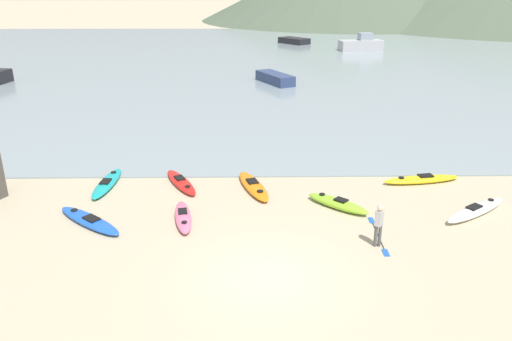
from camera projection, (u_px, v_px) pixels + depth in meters
name	position (u px, v px, depth m)	size (l,w,h in m)	color
ground_plane	(268.00, 277.00, 14.98)	(400.00, 400.00, 0.00)	tan
bay_water	(254.00, 59.00, 55.09)	(160.00, 70.00, 0.06)	gray
kayak_on_sand_0	(183.00, 217.00, 18.45)	(1.07, 2.76, 0.34)	#E5668C
kayak_on_sand_1	(338.00, 203.00, 19.45)	(2.44, 2.30, 0.41)	#8CCC2D
kayak_on_sand_2	(476.00, 210.00, 18.94)	(3.25, 2.54, 0.38)	white
kayak_on_sand_3	(181.00, 182.00, 21.64)	(1.99, 3.12, 0.30)	red
kayak_on_sand_4	(89.00, 220.00, 18.22)	(3.11, 2.79, 0.30)	blue
kayak_on_sand_5	(421.00, 179.00, 21.88)	(3.56, 1.27, 0.34)	yellow
kayak_on_sand_6	(253.00, 186.00, 21.21)	(1.69, 3.44, 0.32)	orange
kayak_on_sand_7	(107.00, 183.00, 21.52)	(0.87, 3.43, 0.31)	teal
person_near_foreground	(379.00, 223.00, 16.42)	(0.31, 0.27, 1.52)	#4C4C4C
moored_boat_0	(294.00, 41.00, 67.63)	(4.34, 4.52, 0.76)	black
moored_boat_1	(275.00, 78.00, 42.14)	(3.26, 4.55, 0.83)	navy
moored_boat_2	(361.00, 44.00, 61.12)	(5.47, 2.84, 2.09)	#B2B2B7
loose_paddle	(378.00, 235.00, 17.38)	(0.26, 2.78, 0.03)	black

